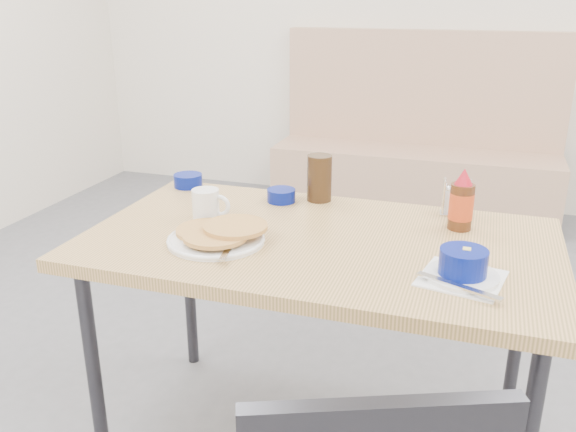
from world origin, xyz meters
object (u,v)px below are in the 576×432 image
(creamer_bowl, at_px, (188,181))
(coffee_mug, at_px, (207,204))
(booth_bench, at_px, (415,161))
(syrup_bottle, at_px, (461,203))
(butter_bowl, at_px, (281,196))
(dining_table, at_px, (319,256))
(grits_setting, at_px, (463,267))
(amber_tumbler, at_px, (319,178))
(pancake_plate, at_px, (218,235))
(condiment_caddy, at_px, (456,202))

(creamer_bowl, bearing_deg, coffee_mug, -53.43)
(booth_bench, xyz_separation_m, syrup_bottle, (0.40, -2.33, 0.49))
(creamer_bowl, bearing_deg, butter_bowl, -8.15)
(dining_table, relative_size, grits_setting, 5.62)
(creamer_bowl, bearing_deg, grits_setting, -25.89)
(dining_table, xyz_separation_m, butter_bowl, (-0.22, 0.28, 0.08))
(booth_bench, xyz_separation_m, coffee_mug, (-0.39, -2.49, 0.46))
(coffee_mug, bearing_deg, amber_tumbler, 45.55)
(dining_table, relative_size, pancake_plate, 4.73)
(coffee_mug, height_order, condiment_caddy, condiment_caddy)
(coffee_mug, bearing_deg, creamer_bowl, 126.57)
(pancake_plate, height_order, condiment_caddy, condiment_caddy)
(pancake_plate, relative_size, condiment_caddy, 2.52)
(creamer_bowl, height_order, syrup_bottle, syrup_bottle)
(dining_table, bearing_deg, amber_tumbler, 105.42)
(grits_setting, height_order, amber_tumbler, amber_tumbler)
(booth_bench, bearing_deg, pancake_plate, -95.89)
(coffee_mug, xyz_separation_m, syrup_bottle, (0.78, 0.17, 0.03))
(coffee_mug, bearing_deg, condiment_caddy, 21.41)
(pancake_plate, bearing_deg, booth_bench, 84.11)
(butter_bowl, distance_m, syrup_bottle, 0.62)
(grits_setting, xyz_separation_m, syrup_bottle, (-0.03, 0.37, 0.05))
(booth_bench, bearing_deg, dining_table, -90.00)
(butter_bowl, bearing_deg, amber_tumbler, 24.62)
(grits_setting, xyz_separation_m, butter_bowl, (-0.64, 0.44, -0.01))
(booth_bench, height_order, pancake_plate, booth_bench)
(pancake_plate, distance_m, amber_tumbler, 0.50)
(coffee_mug, relative_size, creamer_bowl, 1.21)
(pancake_plate, xyz_separation_m, condiment_caddy, (0.65, 0.46, 0.02))
(dining_table, relative_size, coffee_mug, 10.86)
(creamer_bowl, height_order, condiment_caddy, condiment_caddy)
(dining_table, distance_m, condiment_caddy, 0.52)
(condiment_caddy, xyz_separation_m, syrup_bottle, (0.02, -0.13, 0.04))
(syrup_bottle, bearing_deg, creamer_bowl, 172.48)
(booth_bench, height_order, creamer_bowl, booth_bench)
(booth_bench, xyz_separation_m, creamer_bowl, (-0.61, -2.19, 0.43))
(dining_table, relative_size, condiment_caddy, 11.93)
(dining_table, distance_m, grits_setting, 0.46)
(creamer_bowl, height_order, amber_tumbler, amber_tumbler)
(booth_bench, xyz_separation_m, amber_tumbler, (-0.09, -2.19, 0.49))
(coffee_mug, distance_m, amber_tumbler, 0.42)
(dining_table, distance_m, butter_bowl, 0.37)
(amber_tumbler, relative_size, syrup_bottle, 0.84)
(coffee_mug, relative_size, amber_tumbler, 0.79)
(pancake_plate, bearing_deg, syrup_bottle, 26.39)
(pancake_plate, distance_m, butter_bowl, 0.41)
(coffee_mug, distance_m, butter_bowl, 0.30)
(grits_setting, relative_size, syrup_bottle, 1.28)
(coffee_mug, distance_m, condiment_caddy, 0.82)
(butter_bowl, height_order, condiment_caddy, condiment_caddy)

